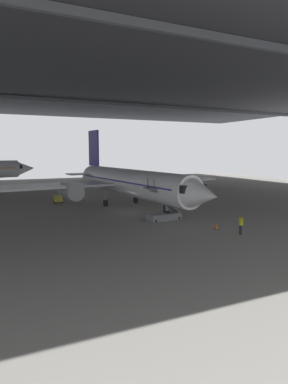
# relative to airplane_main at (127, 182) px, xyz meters

# --- Properties ---
(ground_plane) EXTENTS (110.00, 110.00, 0.00)m
(ground_plane) POSITION_rel_airplane_main_xyz_m (-0.13, -3.94, -3.27)
(ground_plane) COLOR gray
(hangar_structure) EXTENTS (121.00, 99.00, 18.57)m
(hangar_structure) POSITION_rel_airplane_main_xyz_m (-0.25, 9.85, 14.66)
(hangar_structure) COLOR #4C4F54
(hangar_structure) RESTS_ON ground_plane
(airplane_main) EXTENTS (31.99, 32.99, 10.48)m
(airplane_main) POSITION_rel_airplane_main_xyz_m (0.00, 0.00, 0.00)
(airplane_main) COLOR white
(airplane_main) RESTS_ON ground_plane
(boarding_stairs) EXTENTS (4.12, 1.86, 4.45)m
(boarding_stairs) POSITION_rel_airplane_main_xyz_m (0.44, -9.19, -2.55)
(boarding_stairs) COLOR slate
(boarding_stairs) RESTS_ON ground_plane
(crew_worker_near_nose) EXTENTS (0.29, 0.54, 1.70)m
(crew_worker_near_nose) POSITION_rel_airplane_main_xyz_m (3.58, -17.51, -2.29)
(crew_worker_near_nose) COLOR #232838
(crew_worker_near_nose) RESTS_ON ground_plane
(crew_worker_by_stairs) EXTENTS (0.31, 0.53, 1.74)m
(crew_worker_by_stairs) POSITION_rel_airplane_main_xyz_m (2.66, -5.24, -2.27)
(crew_worker_by_stairs) COLOR #232838
(crew_worker_by_stairs) RESTS_ON ground_plane
(traffic_cone_orange) EXTENTS (0.36, 0.36, 0.60)m
(traffic_cone_orange) POSITION_rel_airplane_main_xyz_m (2.93, -15.00, -2.97)
(traffic_cone_orange) COLOR black
(traffic_cone_orange) RESTS_ON ground_plane
(baggage_tug) EXTENTS (1.52, 2.33, 0.90)m
(baggage_tug) POSITION_rel_airplane_main_xyz_m (-7.57, 7.69, -2.74)
(baggage_tug) COLOR yellow
(baggage_tug) RESTS_ON ground_plane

